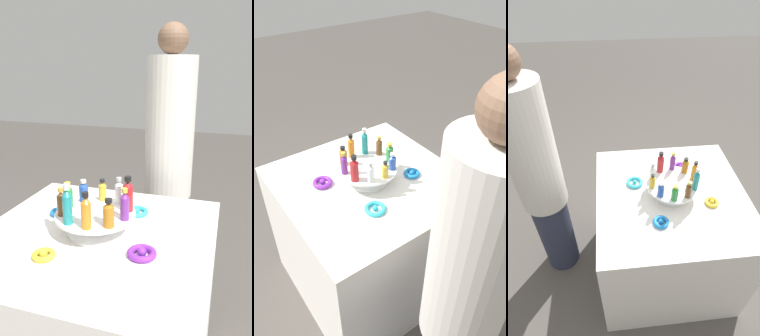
% 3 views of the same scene
% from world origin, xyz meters
% --- Properties ---
extents(ground_plane, '(12.00, 12.00, 0.00)m').
position_xyz_m(ground_plane, '(0.00, 0.00, 0.00)').
color(ground_plane, '#4C4742').
extents(party_table, '(0.86, 0.86, 0.78)m').
position_xyz_m(party_table, '(0.00, 0.00, 0.39)').
color(party_table, silver).
rests_on(party_table, ground_plane).
extents(display_stand, '(0.30, 0.30, 0.08)m').
position_xyz_m(display_stand, '(0.00, 0.00, 0.83)').
color(display_stand, white).
rests_on(display_stand, party_table).
extents(bottle_red, '(0.04, 0.04, 0.13)m').
position_xyz_m(bottle_red, '(0.11, 0.05, 0.92)').
color(bottle_red, '#B21E23').
rests_on(bottle_red, display_stand).
extents(bottle_clear, '(0.03, 0.03, 0.11)m').
position_xyz_m(bottle_clear, '(0.06, 0.11, 0.91)').
color(bottle_clear, silver).
rests_on(bottle_clear, display_stand).
extents(bottle_gold, '(0.03, 0.03, 0.09)m').
position_xyz_m(bottle_gold, '(-0.02, 0.12, 0.90)').
color(bottle_gold, gold).
rests_on(bottle_gold, display_stand).
extents(bottle_blue, '(0.04, 0.04, 0.09)m').
position_xyz_m(bottle_blue, '(-0.08, 0.09, 0.90)').
color(bottle_blue, '#234CAD').
rests_on(bottle_blue, display_stand).
extents(bottle_green, '(0.04, 0.04, 0.10)m').
position_xyz_m(bottle_green, '(-0.12, 0.02, 0.91)').
color(bottle_green, '#288438').
rests_on(bottle_green, display_stand).
extents(bottle_brown, '(0.03, 0.03, 0.10)m').
position_xyz_m(bottle_brown, '(-0.11, -0.05, 0.91)').
color(bottle_brown, brown).
rests_on(bottle_brown, display_stand).
extents(bottle_teal, '(0.03, 0.03, 0.14)m').
position_xyz_m(bottle_teal, '(-0.06, -0.11, 0.93)').
color(bottle_teal, teal).
rests_on(bottle_teal, display_stand).
extents(bottle_orange, '(0.03, 0.03, 0.13)m').
position_xyz_m(bottle_orange, '(0.02, -0.12, 0.92)').
color(bottle_orange, orange).
rests_on(bottle_orange, display_stand).
extents(bottle_amber, '(0.04, 0.04, 0.10)m').
position_xyz_m(bottle_amber, '(0.08, -0.09, 0.91)').
color(bottle_amber, '#AD6B19').
rests_on(bottle_amber, display_stand).
extents(bottle_purple, '(0.03, 0.03, 0.12)m').
position_xyz_m(bottle_purple, '(0.12, -0.02, 0.91)').
color(bottle_purple, '#702D93').
rests_on(bottle_purple, display_stand).
extents(ribbon_bow_teal, '(0.10, 0.10, 0.03)m').
position_xyz_m(ribbon_bow_teal, '(0.10, 0.20, 0.79)').
color(ribbon_bow_teal, '#2DB7CC').
rests_on(ribbon_bow_teal, party_table).
extents(ribbon_bow_blue, '(0.08, 0.08, 0.03)m').
position_xyz_m(ribbon_bow_blue, '(-0.20, 0.10, 0.79)').
color(ribbon_bow_blue, blue).
rests_on(ribbon_bow_blue, party_table).
extents(ribbon_bow_gold, '(0.08, 0.08, 0.03)m').
position_xyz_m(ribbon_bow_gold, '(-0.10, -0.20, 0.79)').
color(ribbon_bow_gold, gold).
rests_on(ribbon_bow_gold, party_table).
extents(ribbon_bow_purple, '(0.10, 0.10, 0.03)m').
position_xyz_m(ribbon_bow_purple, '(0.20, -0.10, 0.79)').
color(ribbon_bow_purple, purple).
rests_on(ribbon_bow_purple, party_table).
extents(person_figure, '(0.27, 0.27, 1.58)m').
position_xyz_m(person_figure, '(0.13, 0.75, 0.80)').
color(person_figure, '#282D42').
rests_on(person_figure, ground_plane).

